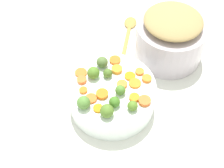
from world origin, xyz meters
The scene contains 28 objects.
tabletop centered at (0.00, 0.00, 0.01)m, with size 2.40×2.40×0.02m, color white.
serving_bowl_carrots centered at (-0.03, 0.02, 0.07)m, with size 0.27×0.27×0.10m, color white.
metal_pot centered at (-0.26, 0.20, 0.09)m, with size 0.24×0.24×0.14m, color #BDB0BB.
stuffing_mound centered at (-0.26, 0.20, 0.18)m, with size 0.20×0.20×0.04m, color tan.
carrot_slice_0 centered at (-0.07, -0.08, 0.12)m, with size 0.04×0.04×0.01m, color orange.
carrot_slice_1 centered at (-0.07, 0.07, 0.12)m, with size 0.03×0.03×0.01m, color orange.
carrot_slice_2 centered at (0.01, -0.01, 0.12)m, with size 0.04×0.04×0.01m, color orange.
carrot_slice_3 centered at (0.00, -0.07, 0.12)m, with size 0.03×0.03×0.01m, color orange.
carrot_slice_4 centered at (0.03, 0.12, 0.12)m, with size 0.04×0.04×0.01m, color orange.
carrot_slice_5 centered at (0.06, -0.02, 0.12)m, with size 0.03×0.03×0.01m, color orange.
carrot_slice_6 centered at (-0.04, 0.09, 0.12)m, with size 0.04×0.04×0.01m, color orange.
carrot_slice_7 centered at (-0.04, -0.08, 0.12)m, with size 0.03×0.03×0.01m, color orange.
carrot_slice_8 centered at (-0.03, 0.05, 0.12)m, with size 0.03×0.03×0.01m, color orange.
carrot_slice_9 centered at (-0.08, 0.10, 0.12)m, with size 0.03×0.03×0.01m, color orange.
carrot_slice_10 centered at (0.03, -0.04, 0.12)m, with size 0.04×0.04×0.01m, color orange.
carrot_slice_11 centered at (-0.13, 0.02, 0.12)m, with size 0.04×0.04×0.01m, color orange.
carrot_slice_12 centered at (0.02, 0.08, 0.12)m, with size 0.03×0.03×0.01m, color orange.
carrot_slice_13 centered at (-0.09, 0.03, 0.12)m, with size 0.03×0.03×0.01m, color orange.
carrot_slice_14 centered at (-0.06, 0.12, 0.12)m, with size 0.03×0.03×0.01m, color orange.
brussels_sprout_0 centered at (0.00, 0.04, 0.13)m, with size 0.03×0.03×0.03m, color #528530.
brussels_sprout_1 centered at (0.04, 0.03, 0.13)m, with size 0.03×0.03×0.03m, color #437825.
brussels_sprout_2 centered at (0.08, 0.01, 0.14)m, with size 0.04×0.04×0.04m, color #547B2A.
brussels_sprout_3 centered at (0.05, 0.08, 0.13)m, with size 0.03×0.03×0.03m, color #578128.
brussels_sprout_4 centered at (-0.06, 0.00, 0.13)m, with size 0.03×0.03×0.03m, color #4D7028.
brussels_sprout_5 centered at (-0.06, -0.04, 0.14)m, with size 0.04×0.04×0.04m, color #547F29.
brussels_sprout_6 centered at (0.06, -0.06, 0.14)m, with size 0.04×0.04×0.04m, color #578939.
brussels_sprout_7 centered at (-0.10, -0.02, 0.14)m, with size 0.04×0.04×0.04m, color #577339.
wooden_spoon centered at (-0.38, 0.06, 0.03)m, with size 0.26×0.06×0.01m.
Camera 1 is at (0.58, 0.06, 0.91)m, focal length 52.49 mm.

